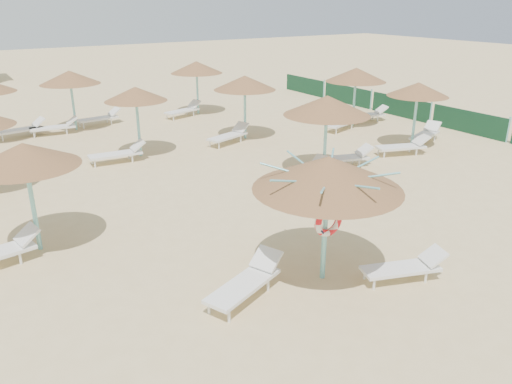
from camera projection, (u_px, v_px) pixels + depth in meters
ground at (299, 278)px, 10.82m from camera, size 120.00×120.00×0.00m
main_palapa at (328, 174)px, 9.99m from camera, size 3.07×3.07×2.75m
lounger_main_a at (247, 281)px, 10.04m from camera, size 2.06×1.31×0.72m
lounger_main_b at (406, 267)px, 10.65m from camera, size 1.89×1.10×0.66m
palapa_field at (195, 91)px, 19.51m from camera, size 20.10×14.36×2.72m
windbreak_fence at (401, 107)px, 25.47m from camera, size 0.08×19.84×1.10m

